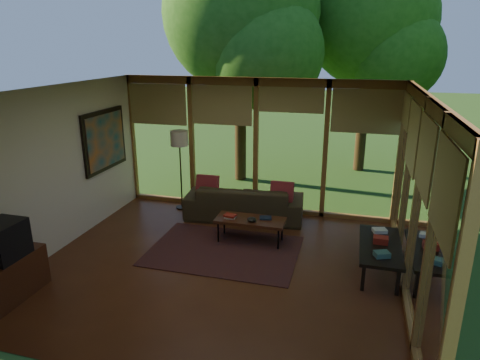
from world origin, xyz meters
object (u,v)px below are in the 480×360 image
(coffee_table, at_px, (250,221))
(media_cabinet, at_px, (8,277))
(television, at_px, (3,241))
(floor_lamp, at_px, (180,143))
(side_console, at_px, (380,247))
(sofa, at_px, (244,202))

(coffee_table, bearing_deg, media_cabinet, -137.16)
(media_cabinet, relative_size, television, 1.82)
(media_cabinet, xyz_separation_m, floor_lamp, (0.97, 3.72, 1.11))
(coffee_table, height_order, side_console, side_console)
(media_cabinet, xyz_separation_m, side_console, (4.87, 2.04, 0.11))
(sofa, distance_m, floor_lamp, 1.77)
(media_cabinet, height_order, floor_lamp, floor_lamp)
(floor_lamp, xyz_separation_m, coffee_table, (1.77, -1.18, -1.01))
(side_console, bearing_deg, sofa, 148.69)
(coffee_table, bearing_deg, floor_lamp, 146.36)
(media_cabinet, distance_m, floor_lamp, 4.00)
(media_cabinet, bearing_deg, side_console, 22.74)
(television, xyz_separation_m, side_console, (4.85, 2.04, -0.44))
(media_cabinet, distance_m, coffee_table, 3.74)
(coffee_table, bearing_deg, sofa, 110.07)
(floor_lamp, height_order, side_console, floor_lamp)
(floor_lamp, relative_size, side_console, 1.18)
(television, xyz_separation_m, coffee_table, (2.72, 2.54, -0.46))
(media_cabinet, height_order, television, television)
(television, distance_m, floor_lamp, 3.88)
(television, relative_size, side_console, 0.39)
(media_cabinet, bearing_deg, television, 0.00)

